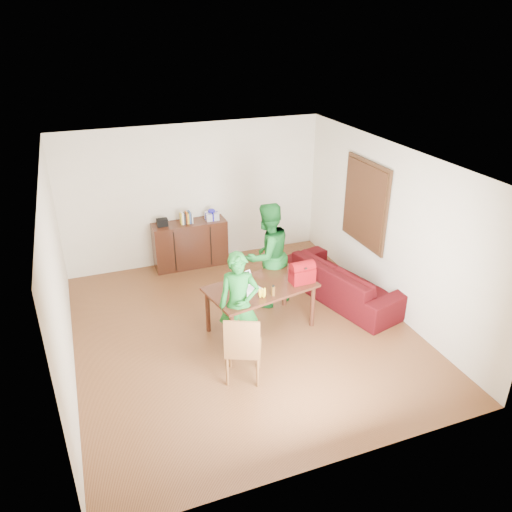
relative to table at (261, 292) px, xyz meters
name	(u,v)px	position (x,y,z in m)	size (l,w,h in m)	color
room	(240,251)	(-0.27, 0.15, 0.65)	(5.20, 5.70, 2.90)	#422210
table	(261,292)	(0.00, 0.00, 0.00)	(1.75, 1.21, 0.75)	black
chair	(243,359)	(-0.64, -1.02, -0.36)	(0.60, 0.59, 1.02)	brown
person_near	(239,304)	(-0.49, -0.42, 0.12)	(0.57, 0.37, 1.56)	#15611E
person_far	(267,255)	(0.38, 0.70, 0.23)	(0.87, 0.68, 1.78)	#13551C
laptop	(250,288)	(-0.20, -0.07, 0.14)	(0.39, 0.34, 0.23)	white
bananas	(262,296)	(-0.10, -0.32, 0.12)	(0.15, 0.10, 0.06)	yellow
bottle	(273,290)	(0.07, -0.32, 0.18)	(0.06, 0.06, 0.17)	#563513
red_bag	(302,274)	(0.64, -0.10, 0.23)	(0.37, 0.21, 0.27)	maroon
sofa	(343,280)	(1.67, 0.38, -0.33)	(2.28, 0.89, 0.67)	#3E0908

